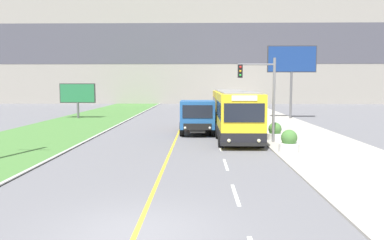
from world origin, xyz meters
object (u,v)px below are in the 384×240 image
object	(u,v)px
city_bus	(234,113)
billboard_small	(78,94)
dump_truck	(198,117)
car_distant	(216,108)
traffic_light_mast	(262,89)
planter_round_second	(275,132)
planter_round_near	(289,142)
billboard_large	(292,62)

from	to	relation	value
city_bus	billboard_small	world-z (taller)	billboard_small
dump_truck	city_bus	bearing A→B (deg)	-16.92
car_distant	traffic_light_mast	size ratio (longest dim) A/B	0.83
car_distant	planter_round_second	size ratio (longest dim) A/B	3.82
planter_round_near	dump_truck	bearing A→B (deg)	122.44
car_distant	billboard_small	bearing A→B (deg)	-158.56
dump_truck	planter_round_near	distance (m)	8.99
billboard_small	planter_round_second	distance (m)	23.46
dump_truck	planter_round_second	bearing A→B (deg)	-34.63
billboard_small	planter_round_near	xyz separation A→B (m)	(17.46, -19.61, -1.96)
city_bus	planter_round_second	world-z (taller)	city_bus
billboard_large	planter_round_near	distance (m)	20.55
traffic_light_mast	car_distant	bearing A→B (deg)	94.63
city_bus	planter_round_second	distance (m)	3.69
billboard_small	traffic_light_mast	bearing A→B (deg)	-44.37
traffic_light_mast	city_bus	bearing A→B (deg)	112.44
car_distant	planter_round_near	size ratio (longest dim) A/B	3.65
car_distant	billboard_small	world-z (taller)	billboard_small
city_bus	dump_truck	bearing A→B (deg)	163.08
planter_round_second	car_distant	bearing A→B (deg)	97.39
dump_truck	planter_round_second	world-z (taller)	dump_truck
billboard_large	billboard_small	xyz separation A→B (m)	(-22.20, 0.31, -3.27)
billboard_small	planter_round_second	size ratio (longest dim) A/B	3.31
traffic_light_mast	billboard_large	bearing A→B (deg)	70.59
dump_truck	car_distant	bearing A→B (deg)	83.11
traffic_light_mast	planter_round_second	xyz separation A→B (m)	(0.97, 0.80, -2.76)
dump_truck	planter_round_near	size ratio (longest dim) A/B	5.71
dump_truck	billboard_large	size ratio (longest dim) A/B	0.90
billboard_large	planter_round_near	size ratio (longest dim) A/B	6.36
traffic_light_mast	billboard_large	xyz separation A→B (m)	(5.61, 15.92, 2.49)
city_bus	billboard_small	bearing A→B (deg)	139.83
city_bus	billboard_large	distance (m)	14.95
billboard_large	planter_round_second	world-z (taller)	billboard_large
dump_truck	traffic_light_mast	bearing A→B (deg)	-46.74
traffic_light_mast	billboard_small	xyz separation A→B (m)	(-16.59, 16.23, -0.78)
billboard_large	billboard_small	bearing A→B (deg)	179.20
city_bus	billboard_large	size ratio (longest dim) A/B	1.67
dump_truck	billboard_small	bearing A→B (deg)	136.41
billboard_large	planter_round_second	size ratio (longest dim) A/B	6.66
dump_truck	planter_round_second	size ratio (longest dim) A/B	5.98
car_distant	billboard_small	distance (m)	16.01
planter_round_second	traffic_light_mast	bearing A→B (deg)	-140.59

